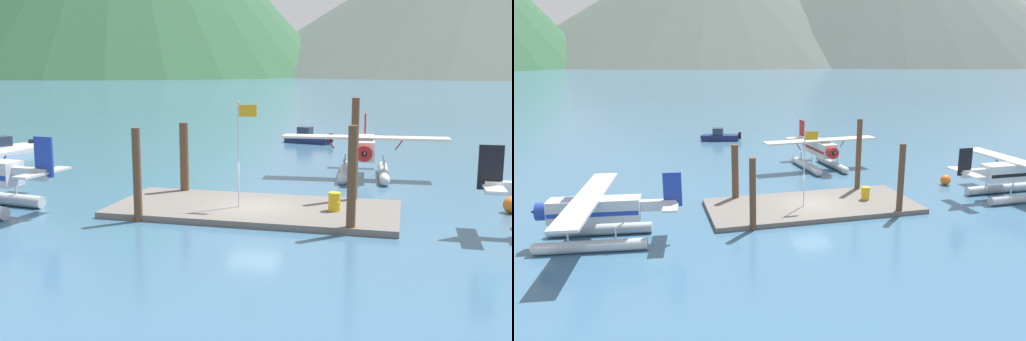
% 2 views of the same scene
% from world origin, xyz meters
% --- Properties ---
extents(ground_plane, '(1200.00, 1200.00, 0.00)m').
position_xyz_m(ground_plane, '(0.00, 0.00, 0.00)').
color(ground_plane, '#38607F').
extents(dock_platform, '(13.94, 6.14, 0.30)m').
position_xyz_m(dock_platform, '(0.00, 0.00, 0.15)').
color(dock_platform, '#66605B').
rests_on(dock_platform, ground).
extents(piling_near_left, '(0.39, 0.39, 4.34)m').
position_xyz_m(piling_near_left, '(-4.76, -3.02, 2.17)').
color(piling_near_left, brown).
rests_on(piling_near_left, ground).
extents(piling_near_right, '(0.40, 0.40, 4.65)m').
position_xyz_m(piling_near_right, '(4.93, -2.77, 2.33)').
color(piling_near_right, brown).
rests_on(piling_near_right, ground).
extents(piling_far_left, '(0.48, 0.48, 4.05)m').
position_xyz_m(piling_far_left, '(-4.69, 2.79, 2.02)').
color(piling_far_left, brown).
rests_on(piling_far_left, ground).
extents(piling_far_right, '(0.39, 0.39, 5.51)m').
position_xyz_m(piling_far_right, '(4.56, 2.76, 2.76)').
color(piling_far_right, brown).
rests_on(piling_far_right, ground).
extents(flagpole, '(0.95, 0.10, 5.14)m').
position_xyz_m(flagpole, '(-0.57, -0.32, 3.55)').
color(flagpole, silver).
rests_on(flagpole, dock_platform).
extents(fuel_drum, '(0.62, 0.62, 0.88)m').
position_xyz_m(fuel_drum, '(3.91, 0.02, 0.74)').
color(fuel_drum, gold).
rests_on(fuel_drum, dock_platform).
extents(mooring_buoy, '(0.80, 0.80, 0.80)m').
position_xyz_m(mooring_buoy, '(12.21, 2.87, 0.40)').
color(mooring_buoy, orange).
rests_on(mooring_buoy, ground).
extents(mountain_ridge_centre_peak, '(412.81, 412.81, 126.16)m').
position_xyz_m(mountain_ridge_centre_peak, '(66.35, 486.96, 63.08)').
color(mountain_ridge_centre_peak, '#4C5651').
rests_on(mountain_ridge_centre_peak, ground).
extents(seaplane_white_stbd_aft, '(7.98, 10.40, 3.84)m').
position_xyz_m(seaplane_white_stbd_aft, '(14.76, -1.42, 1.58)').
color(seaplane_white_stbd_aft, '#B7BABF').
rests_on(seaplane_white_stbd_aft, ground).
extents(seaplane_cream_bow_right, '(10.47, 7.97, 3.84)m').
position_xyz_m(seaplane_cream_bow_right, '(4.53, 10.79, 1.58)').
color(seaplane_cream_bow_right, '#B7BABF').
rests_on(seaplane_cream_bow_right, ground).
extents(seaplane_silver_port_aft, '(7.95, 10.49, 3.84)m').
position_xyz_m(seaplane_silver_port_aft, '(-13.49, -2.83, 1.58)').
color(seaplane_silver_port_aft, '#B7BABF').
rests_on(seaplane_silver_port_aft, ground).
extents(boat_navy_open_north, '(4.78, 2.53, 1.50)m').
position_xyz_m(boat_navy_open_north, '(-1.90, 27.36, 0.49)').
color(boat_navy_open_north, navy).
rests_on(boat_navy_open_north, ground).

